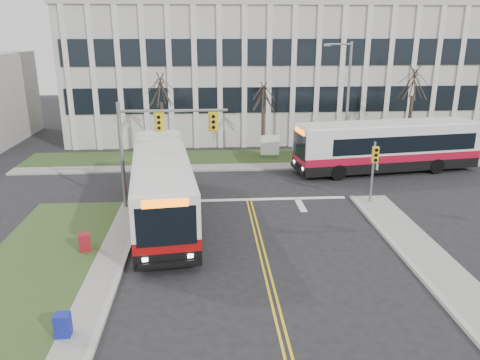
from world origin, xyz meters
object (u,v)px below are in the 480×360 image
object	(u,v)px
streetlight	(346,96)
directory_sign	(270,145)
bus_main	(162,187)
newspaper_box_blue	(63,327)
bus_cross	(387,148)
newspaper_box_red	(85,243)

from	to	relation	value
streetlight	directory_sign	world-z (taller)	streetlight
bus_main	newspaper_box_blue	bearing A→B (deg)	-109.49
bus_main	newspaper_box_blue	xyz separation A→B (m)	(-2.39, -10.63, -1.29)
streetlight	bus_cross	distance (m)	4.96
streetlight	bus_main	distance (m)	17.11
newspaper_box_red	bus_main	bearing A→B (deg)	32.45
bus_cross	newspaper_box_red	bearing A→B (deg)	-65.15
bus_main	bus_cross	distance (m)	17.48
streetlight	newspaper_box_red	world-z (taller)	streetlight
streetlight	newspaper_box_red	distance (m)	22.42
directory_sign	newspaper_box_blue	bearing A→B (deg)	-113.67
directory_sign	bus_main	bearing A→B (deg)	-122.21
bus_cross	bus_main	bearing A→B (deg)	-70.68
newspaper_box_blue	newspaper_box_red	distance (m)	6.58
bus_main	bus_cross	world-z (taller)	bus_cross
bus_main	newspaper_box_blue	world-z (taller)	bus_main
bus_cross	directory_sign	bearing A→B (deg)	-123.55
streetlight	bus_main	world-z (taller)	streetlight
directory_sign	newspaper_box_red	distance (m)	19.27
streetlight	newspaper_box_blue	size ratio (longest dim) A/B	9.68
streetlight	bus_main	xyz separation A→B (m)	(-13.01, -10.57, -3.42)
bus_cross	newspaper_box_blue	world-z (taller)	bus_cross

